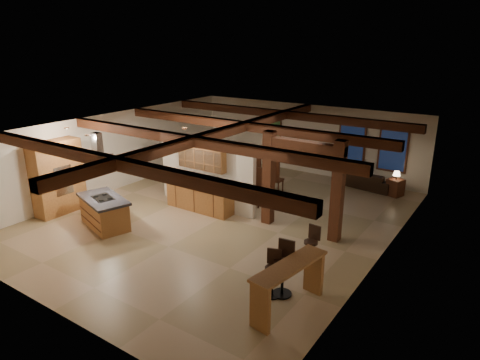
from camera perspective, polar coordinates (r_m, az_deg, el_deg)
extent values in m
plane|color=tan|center=(13.79, -2.39, -4.99)|extent=(12.00, 12.00, 0.00)
plane|color=white|center=(18.28, 8.83, 5.44)|extent=(10.00, 0.00, 10.00)
plane|color=white|center=(9.52, -24.74, -8.33)|extent=(10.00, 0.00, 10.00)
plane|color=white|center=(16.65, -16.48, 3.64)|extent=(0.00, 12.00, 12.00)
plane|color=white|center=(11.21, 18.58, -3.59)|extent=(0.00, 12.00, 12.00)
plane|color=#3C2713|center=(12.92, -2.56, 6.91)|extent=(12.00, 12.00, 0.00)
cube|color=#3A200E|center=(10.12, -16.18, 2.17)|extent=(10.00, 0.25, 0.28)
cube|color=#3A200E|center=(11.96, -6.28, 5.20)|extent=(10.00, 0.25, 0.28)
cube|color=#3A200E|center=(13.99, 0.64, 7.22)|extent=(10.00, 0.25, 0.28)
cube|color=#3A200E|center=(16.27, 5.96, 8.69)|extent=(10.00, 0.25, 0.28)
cube|color=#3A200E|center=(12.95, -2.56, 6.30)|extent=(0.28, 12.00, 0.28)
cube|color=#3A200E|center=(12.94, 3.83, 0.27)|extent=(0.30, 0.30, 2.90)
cube|color=#3A200E|center=(12.05, 12.89, -1.55)|extent=(0.30, 0.30, 2.90)
cube|color=#3A200E|center=(12.14, 8.44, 4.53)|extent=(2.50, 0.28, 0.28)
cube|color=white|center=(14.35, -4.48, 0.60)|extent=(3.80, 0.18, 2.20)
cube|color=#AF7838|center=(15.00, -23.16, 0.33)|extent=(0.64, 1.60, 2.40)
cube|color=silver|center=(14.77, -22.49, -0.05)|extent=(0.06, 0.62, 0.95)
cube|color=black|center=(14.68, -22.50, 0.66)|extent=(0.01, 0.50, 0.28)
cube|color=#AF7838|center=(14.28, -5.39, -2.36)|extent=(2.40, 0.60, 0.86)
cube|color=black|center=(14.12, -5.44, -0.57)|extent=(2.50, 0.66, 0.08)
cube|color=#AF7838|center=(14.00, -5.01, 3.34)|extent=(1.80, 0.34, 0.95)
cube|color=silver|center=(13.87, -5.48, 3.18)|extent=(1.74, 0.02, 0.90)
pyramid|color=silver|center=(13.22, -18.15, 1.00)|extent=(1.10, 1.10, 0.45)
cube|color=silver|center=(13.01, -18.50, 4.41)|extent=(0.26, 0.22, 0.73)
cube|color=#3A200E|center=(17.48, 14.68, 4.64)|extent=(1.10, 0.05, 1.70)
cube|color=black|center=(17.45, 14.64, 4.62)|extent=(0.95, 0.02, 1.55)
cube|color=#3A200E|center=(17.04, 19.73, 3.81)|extent=(1.10, 0.05, 1.70)
cube|color=black|center=(17.01, 19.70, 3.79)|extent=(0.95, 0.02, 1.55)
cube|color=#3A200E|center=(18.85, 4.65, 6.76)|extent=(0.65, 0.04, 0.85)
cube|color=#2A632F|center=(18.83, 4.61, 6.75)|extent=(0.55, 0.01, 0.75)
cylinder|color=silver|center=(12.81, -19.69, 5.63)|extent=(0.16, 0.16, 0.03)
cylinder|color=silver|center=(13.17, -7.39, 6.86)|extent=(0.16, 0.16, 0.03)
cylinder|color=silver|center=(14.11, -22.15, 6.43)|extent=(0.16, 0.16, 0.03)
cube|color=#AF7838|center=(13.64, -17.62, -4.23)|extent=(1.95, 1.38, 0.84)
cube|color=black|center=(13.48, -17.80, -2.42)|extent=(2.09, 1.52, 0.08)
cube|color=black|center=(13.46, -17.82, -2.25)|extent=(0.85, 0.69, 0.02)
imported|color=#3C1A0F|center=(15.62, 1.09, -0.94)|extent=(1.79, 1.10, 0.60)
imported|color=black|center=(17.14, 16.37, 0.14)|extent=(2.31, 1.17, 0.65)
imported|color=silver|center=(13.91, -4.59, -0.21)|extent=(0.42, 0.31, 0.21)
cube|color=#AF7838|center=(8.96, 6.65, -11.30)|extent=(0.83, 2.09, 0.06)
cube|color=#AF7838|center=(8.63, 2.69, -16.63)|extent=(0.47, 0.17, 1.02)
cube|color=#AF7838|center=(9.88, 9.80, -11.97)|extent=(0.47, 0.17, 1.02)
cube|color=#3A200E|center=(16.55, 19.98, -0.93)|extent=(0.64, 0.64, 0.62)
cylinder|color=black|center=(16.43, 20.12, 0.33)|extent=(0.05, 0.05, 0.15)
cone|color=#FFD299|center=(16.39, 20.18, 0.82)|extent=(0.25, 0.25, 0.16)
cylinder|color=black|center=(9.55, 4.36, -11.71)|extent=(0.34, 0.34, 0.07)
cube|color=black|center=(9.58, 4.59, -10.12)|extent=(0.32, 0.14, 0.38)
cylinder|color=black|center=(9.72, 4.31, -13.44)|extent=(0.06, 0.06, 0.66)
cylinder|color=black|center=(9.89, 4.26, -15.01)|extent=(0.38, 0.38, 0.03)
cylinder|color=black|center=(9.54, 5.74, -10.93)|extent=(0.40, 0.40, 0.08)
cube|color=black|center=(9.58, 6.23, -9.10)|extent=(0.38, 0.08, 0.44)
cylinder|color=black|center=(9.75, 5.67, -12.98)|extent=(0.07, 0.07, 0.78)
cylinder|color=black|center=(9.95, 5.60, -14.84)|extent=(0.44, 0.44, 0.03)
cylinder|color=black|center=(10.77, 9.43, -8.21)|extent=(0.34, 0.34, 0.07)
cube|color=black|center=(10.81, 9.92, -6.86)|extent=(0.32, 0.07, 0.38)
cylinder|color=black|center=(10.93, 9.34, -9.81)|extent=(0.06, 0.06, 0.66)
cylinder|color=black|center=(11.08, 9.25, -11.28)|extent=(0.38, 0.38, 0.03)
cube|color=#3A200E|center=(15.33, -2.80, -0.59)|extent=(0.48, 0.48, 0.07)
cube|color=#3A200E|center=(15.39, -2.35, 1.06)|extent=(0.46, 0.08, 0.82)
cylinder|color=#3A200E|center=(15.37, -3.74, -1.59)|extent=(0.05, 0.05, 0.46)
cylinder|color=#3A200E|center=(15.18, -2.59, -1.84)|extent=(0.05, 0.05, 0.46)
cylinder|color=#3A200E|center=(15.66, -2.97, -1.20)|extent=(0.05, 0.05, 0.46)
cylinder|color=#3A200E|center=(15.47, -1.83, -1.43)|extent=(0.05, 0.05, 0.46)
cube|color=#3A200E|center=(16.56, 0.13, 0.86)|extent=(0.48, 0.48, 0.07)
cube|color=#3A200E|center=(16.25, -0.29, 2.01)|extent=(0.46, 0.08, 0.82)
cylinder|color=#3A200E|center=(16.70, 1.00, 0.07)|extent=(0.05, 0.05, 0.46)
cylinder|color=#3A200E|center=(16.88, -0.09, 0.28)|extent=(0.05, 0.05, 0.46)
cylinder|color=#3A200E|center=(16.39, 0.35, -0.27)|extent=(0.05, 0.05, 0.46)
cylinder|color=#3A200E|center=(16.58, -0.75, -0.06)|extent=(0.05, 0.05, 0.46)
cube|color=#3A200E|center=(14.94, -0.37, -1.08)|extent=(0.48, 0.48, 0.07)
cube|color=#3A200E|center=(15.00, 0.08, 0.62)|extent=(0.46, 0.08, 0.82)
cylinder|color=#3A200E|center=(14.98, -1.34, -2.10)|extent=(0.05, 0.05, 0.46)
cylinder|color=#3A200E|center=(14.79, -0.13, -2.36)|extent=(0.05, 0.05, 0.46)
cylinder|color=#3A200E|center=(15.27, -0.60, -1.69)|extent=(0.05, 0.05, 0.46)
cylinder|color=#3A200E|center=(15.09, 0.60, -1.94)|extent=(0.05, 0.05, 0.46)
cube|color=#3A200E|center=(16.20, 2.44, 0.45)|extent=(0.48, 0.48, 0.07)
cube|color=#3A200E|center=(15.88, 2.06, 1.62)|extent=(0.46, 0.08, 0.82)
cylinder|color=#3A200E|center=(16.35, 3.31, -0.36)|extent=(0.05, 0.05, 0.46)
cylinder|color=#3A200E|center=(16.52, 2.17, -0.14)|extent=(0.05, 0.05, 0.46)
cylinder|color=#3A200E|center=(16.04, 2.69, -0.72)|extent=(0.05, 0.05, 0.46)
cylinder|color=#3A200E|center=(16.21, 1.54, -0.50)|extent=(0.05, 0.05, 0.46)
cube|color=#3A200E|center=(14.58, 2.19, -1.59)|extent=(0.48, 0.48, 0.07)
cube|color=#3A200E|center=(14.64, 2.64, 0.15)|extent=(0.46, 0.08, 0.82)
cylinder|color=#3A200E|center=(14.61, 1.19, -2.64)|extent=(0.05, 0.05, 0.46)
cylinder|color=#3A200E|center=(14.44, 2.46, -2.91)|extent=(0.05, 0.05, 0.46)
cylinder|color=#3A200E|center=(14.91, 1.90, -2.20)|extent=(0.05, 0.05, 0.46)
cylinder|color=#3A200E|center=(14.75, 3.15, -2.46)|extent=(0.05, 0.05, 0.46)
cube|color=#3A200E|center=(15.86, 4.85, 0.01)|extent=(0.48, 0.48, 0.07)
cube|color=#3A200E|center=(15.55, 4.51, 1.20)|extent=(0.46, 0.08, 0.82)
cylinder|color=#3A200E|center=(16.03, 5.71, -0.80)|extent=(0.05, 0.05, 0.46)
cylinder|color=#3A200E|center=(16.18, 4.53, -0.58)|extent=(0.05, 0.05, 0.46)
cylinder|color=#3A200E|center=(15.71, 5.13, -1.18)|extent=(0.05, 0.05, 0.46)
cylinder|color=#3A200E|center=(15.87, 3.93, -0.95)|extent=(0.05, 0.05, 0.46)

